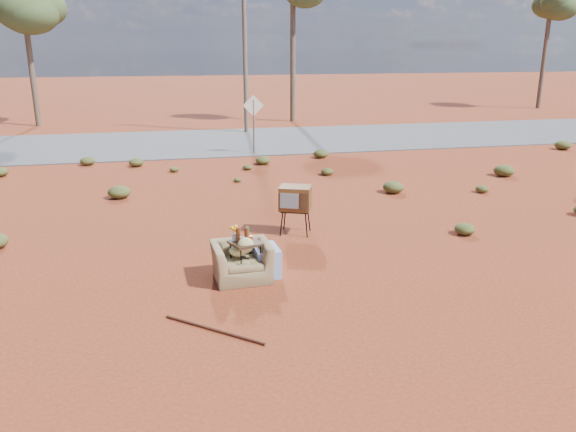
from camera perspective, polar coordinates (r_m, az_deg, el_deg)
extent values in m
plane|color=#933A1D|center=(9.61, -1.21, -7.10)|extent=(140.00, 140.00, 0.00)
cube|color=#565659|center=(23.99, -8.14, 7.45)|extent=(140.00, 7.00, 0.04)
imported|color=olive|center=(9.76, -4.75, -3.99)|extent=(1.03, 0.70, 0.87)
ellipsoid|color=#CCC37C|center=(9.77, -5.08, -3.53)|extent=(0.31, 0.31, 0.18)
ellipsoid|color=#CCC37C|center=(9.54, -4.32, -2.98)|extent=(0.28, 0.14, 0.28)
cube|color=navy|center=(10.00, -2.22, -4.53)|extent=(0.45, 0.67, 0.51)
cube|color=black|center=(12.04, 0.75, 0.61)|extent=(0.70, 0.63, 0.03)
cylinder|color=black|center=(11.96, -0.67, -0.81)|extent=(0.04, 0.04, 0.53)
cylinder|color=black|center=(11.89, 1.87, -0.94)|extent=(0.04, 0.04, 0.53)
cylinder|color=black|center=(12.35, -0.33, -0.24)|extent=(0.04, 0.04, 0.53)
cylinder|color=black|center=(12.28, 2.12, -0.36)|extent=(0.04, 0.04, 0.53)
cube|color=brown|center=(11.97, 0.76, 1.85)|extent=(0.79, 0.71, 0.51)
cube|color=gray|center=(11.73, 0.13, 1.54)|extent=(0.37, 0.16, 0.32)
cube|color=#472D19|center=(11.68, 1.66, 1.47)|extent=(0.14, 0.07, 0.36)
cube|color=#362113|center=(9.65, -4.35, -2.75)|extent=(0.61, 0.61, 0.04)
cylinder|color=black|center=(9.53, -4.78, -5.17)|extent=(0.02, 0.02, 0.67)
cylinder|color=black|center=(9.70, -2.78, -4.73)|extent=(0.02, 0.02, 0.67)
cylinder|color=black|center=(9.85, -5.82, -4.46)|extent=(0.02, 0.02, 0.67)
cylinder|color=black|center=(10.01, -3.86, -4.04)|extent=(0.02, 0.02, 0.67)
cylinder|color=#451D0B|center=(9.60, -5.11, -1.99)|extent=(0.07, 0.07, 0.25)
cylinder|color=#451D0B|center=(9.53, -4.26, -2.04)|extent=(0.06, 0.06, 0.27)
cylinder|color=#295F2D|center=(9.73, -4.14, -1.75)|extent=(0.06, 0.06, 0.23)
cylinder|color=red|center=(9.57, -3.79, -2.40)|extent=(0.06, 0.06, 0.12)
cylinder|color=silver|center=(9.69, -5.51, -2.18)|extent=(0.08, 0.08, 0.13)
ellipsoid|color=yellow|center=(9.64, -5.54, -1.30)|extent=(0.15, 0.15, 0.11)
cylinder|color=#532416|center=(8.25, -7.56, -11.36)|extent=(1.33, 1.15, 0.05)
cylinder|color=brown|center=(21.06, -3.50, 8.97)|extent=(0.06, 0.06, 2.00)
cube|color=silver|center=(20.96, -3.54, 11.14)|extent=(0.78, 0.04, 0.78)
cylinder|color=brown|center=(31.28, -24.64, 13.80)|extent=(0.28, 0.28, 6.00)
ellipsoid|color=#485C2F|center=(31.31, -25.23, 18.35)|extent=(3.20, 3.20, 2.20)
cylinder|color=brown|center=(30.36, 0.49, 16.18)|extent=(0.28, 0.28, 7.00)
cylinder|color=brown|center=(40.30, 24.60, 14.55)|extent=(0.28, 0.28, 6.50)
ellipsoid|color=#485C2F|center=(40.34, 25.10, 18.42)|extent=(3.20, 3.20, 2.20)
cylinder|color=brown|center=(26.37, -4.42, 17.10)|extent=(0.20, 0.20, 8.00)
ellipsoid|color=#4A4F22|center=(12.68, 17.52, -1.27)|extent=(0.44, 0.44, 0.24)
ellipsoid|color=#4A4F22|center=(15.63, -16.77, 2.34)|extent=(0.60, 0.60, 0.33)
ellipsoid|color=#4A4F22|center=(16.48, 19.12, 2.62)|extent=(0.36, 0.36, 0.20)
ellipsoid|color=#4A4F22|center=(17.72, 4.02, 4.52)|extent=(0.40, 0.40, 0.22)
ellipsoid|color=#4A4F22|center=(18.52, -11.48, 4.67)|extent=(0.30, 0.30, 0.17)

